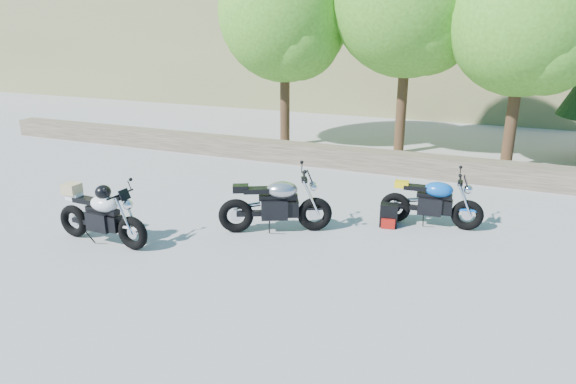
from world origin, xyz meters
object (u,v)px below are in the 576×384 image
Objects in this scene: white_bike at (100,214)px; backpack at (389,216)px; silver_bike at (276,205)px; blue_bike at (432,203)px.

white_bike reaches higher than backpack.
blue_bike is at bearing 1.86° from silver_bike.
silver_bike is at bearing -160.59° from backpack.
blue_bike is 4.28× the size of backpack.
silver_bike is 1.00× the size of white_bike.
white_bike is (-2.44, -1.56, 0.01)m from silver_bike.
white_bike is 1.02× the size of blue_bike.
blue_bike is at bearing 32.52° from white_bike.
blue_bike is at bearing 15.46° from backpack.
white_bike is 4.35× the size of backpack.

